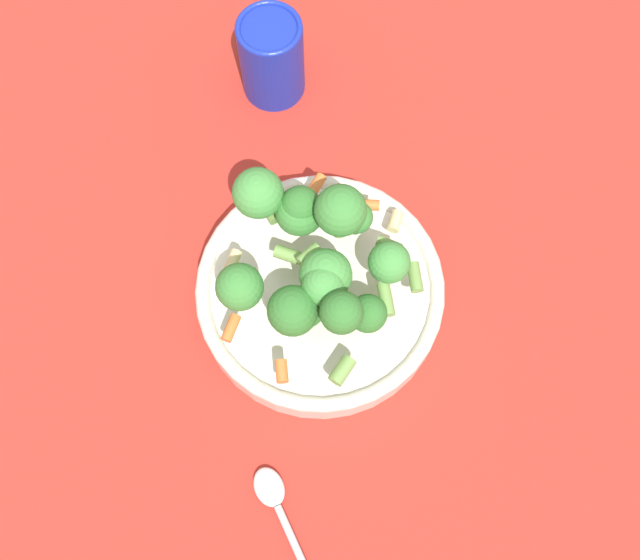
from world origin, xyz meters
TOP-DOWN VIEW (x-y plane):
  - ground_plane at (0.00, 0.00)m, footprint 3.00×3.00m
  - bowl at (0.00, 0.00)m, footprint 0.23×0.23m
  - pasta_salad at (0.00, -0.01)m, footprint 0.21×0.20m
  - cup at (-0.10, -0.23)m, footprint 0.07×0.07m
  - spoon at (0.15, 0.15)m, footprint 0.05×0.17m

SIDE VIEW (x-z plane):
  - ground_plane at x=0.00m, z-range 0.00..0.00m
  - spoon at x=0.15m, z-range 0.00..0.01m
  - bowl at x=0.00m, z-range 0.00..0.04m
  - cup at x=-0.10m, z-range 0.00..0.10m
  - pasta_salad at x=0.00m, z-range 0.04..0.14m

